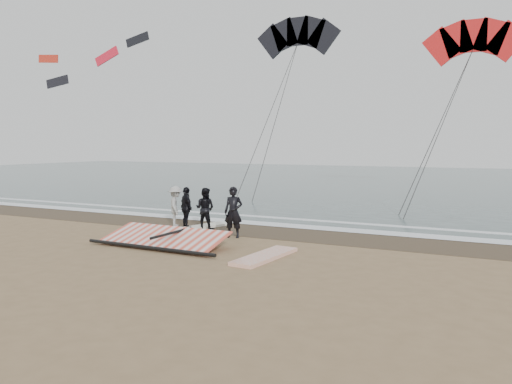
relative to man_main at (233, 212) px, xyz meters
The scene contains 13 objects.
ground 3.02m from the man_main, 83.43° to the right, with size 120.00×120.00×0.00m, color #8C704C.
sea 30.15m from the man_main, 89.37° to the left, with size 120.00×54.00×0.02m, color #233838.
wet_sand 1.88m from the man_main, 78.59° to the left, with size 120.00×2.80×0.01m, color #4C3D2B.
foam_near 3.17m from the man_main, 83.80° to the left, with size 120.00×0.90×0.01m, color white.
foam_far 4.82m from the man_main, 86.01° to the left, with size 120.00×0.45×0.01m, color white.
man_main is the anchor object (origin of this frame).
board_white 3.39m from the man_main, 45.80° to the right, with size 0.73×2.61×0.10m, color silver.
board_cream 2.49m from the man_main, 148.15° to the left, with size 0.63×2.34×0.10m, color white.
trio_cluster 2.72m from the man_main, 158.65° to the left, with size 2.35×1.31×1.59m.
sail_rig 2.60m from the man_main, 121.85° to the right, with size 4.75×2.05×0.52m.
kite_red 22.10m from the man_main, 71.73° to the left, with size 6.71×6.55×15.84m.
kite_dark 22.35m from the man_main, 105.16° to the left, with size 7.03×5.63×15.18m.
distant_kites 42.87m from the man_main, 140.77° to the left, with size 14.36×6.12×6.26m.
Camera 1 is at (7.80, -12.05, 3.22)m, focal length 35.00 mm.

